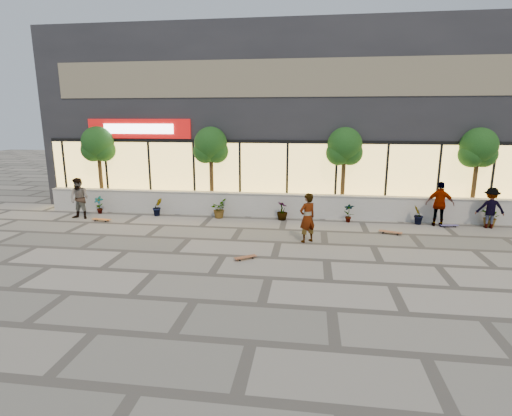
# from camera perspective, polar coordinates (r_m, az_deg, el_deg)

# --- Properties ---
(ground) EXTENTS (80.00, 80.00, 0.00)m
(ground) POSITION_cam_1_polar(r_m,az_deg,el_deg) (11.16, 1.82, -9.97)
(ground) COLOR gray
(ground) RESTS_ON ground
(planter_wall) EXTENTS (22.00, 0.42, 1.04)m
(planter_wall) POSITION_cam_1_polar(r_m,az_deg,el_deg) (17.68, 4.22, 0.38)
(planter_wall) COLOR silver
(planter_wall) RESTS_ON ground
(retail_building) EXTENTS (24.00, 9.17, 8.50)m
(retail_building) POSITION_cam_1_polar(r_m,az_deg,el_deg) (22.74, 5.29, 12.58)
(retail_building) COLOR #232328
(retail_building) RESTS_ON ground
(shrub_a) EXTENTS (0.43, 0.29, 0.81)m
(shrub_a) POSITION_cam_1_polar(r_m,az_deg,el_deg) (19.62, -21.51, 0.40)
(shrub_a) COLOR #183E13
(shrub_a) RESTS_ON ground
(shrub_b) EXTENTS (0.57, 0.57, 0.81)m
(shrub_b) POSITION_cam_1_polar(r_m,az_deg,el_deg) (18.42, -13.89, 0.17)
(shrub_b) COLOR #183E13
(shrub_b) RESTS_ON ground
(shrub_c) EXTENTS (0.68, 0.77, 0.81)m
(shrub_c) POSITION_cam_1_polar(r_m,az_deg,el_deg) (17.59, -5.37, -0.10)
(shrub_c) COLOR #183E13
(shrub_c) RESTS_ON ground
(shrub_d) EXTENTS (0.64, 0.64, 0.81)m
(shrub_d) POSITION_cam_1_polar(r_m,az_deg,el_deg) (17.17, 3.76, -0.38)
(shrub_d) COLOR #183E13
(shrub_d) RESTS_ON ground
(shrub_e) EXTENTS (0.46, 0.35, 0.81)m
(shrub_e) POSITION_cam_1_polar(r_m,az_deg,el_deg) (17.21, 13.10, -0.67)
(shrub_e) COLOR #183E13
(shrub_e) RESTS_ON ground
(shrub_f) EXTENTS (0.55, 0.57, 0.81)m
(shrub_f) POSITION_cam_1_polar(r_m,az_deg,el_deg) (17.70, 22.16, -0.92)
(shrub_f) COLOR #183E13
(shrub_f) RESTS_ON ground
(shrub_g) EXTENTS (0.77, 0.84, 0.81)m
(shrub_g) POSITION_cam_1_polar(r_m,az_deg,el_deg) (18.60, 30.53, -1.14)
(shrub_g) COLOR #183E13
(shrub_g) RESTS_ON ground
(tree_west) EXTENTS (1.60, 1.50, 3.92)m
(tree_west) POSITION_cam_1_polar(r_m,az_deg,el_deg) (20.60, -21.64, 8.22)
(tree_west) COLOR #3F2C16
(tree_west) RESTS_ON ground
(tree_midwest) EXTENTS (1.60, 1.50, 3.92)m
(tree_midwest) POSITION_cam_1_polar(r_m,az_deg,el_deg) (18.55, -6.48, 8.61)
(tree_midwest) COLOR #3F2C16
(tree_midwest) RESTS_ON ground
(tree_mideast) EXTENTS (1.60, 1.50, 3.92)m
(tree_mideast) POSITION_cam_1_polar(r_m,az_deg,el_deg) (18.04, 12.53, 8.28)
(tree_mideast) COLOR #3F2C16
(tree_mideast) RESTS_ON ground
(tree_east) EXTENTS (1.60, 1.50, 3.92)m
(tree_east) POSITION_cam_1_polar(r_m,az_deg,el_deg) (19.28, 29.18, 7.24)
(tree_east) COLOR #3F2C16
(tree_east) RESTS_ON ground
(skater_center) EXTENTS (0.77, 0.72, 1.76)m
(skater_center) POSITION_cam_1_polar(r_m,az_deg,el_deg) (14.11, 7.35, -1.39)
(skater_center) COLOR white
(skater_center) RESTS_ON ground
(skater_left) EXTENTS (0.91, 0.74, 1.79)m
(skater_left) POSITION_cam_1_polar(r_m,az_deg,el_deg) (18.85, -23.91, 1.24)
(skater_left) COLOR tan
(skater_left) RESTS_ON ground
(skater_right_near) EXTENTS (1.13, 0.62, 1.82)m
(skater_right_near) POSITION_cam_1_polar(r_m,az_deg,el_deg) (17.66, 24.78, 0.49)
(skater_right_near) COLOR white
(skater_right_near) RESTS_ON ground
(skater_right_far) EXTENTS (1.11, 0.72, 1.63)m
(skater_right_far) POSITION_cam_1_polar(r_m,az_deg,el_deg) (18.34, 30.49, 0.01)
(skater_right_far) COLOR #92391A
(skater_right_far) RESTS_ON ground
(skateboard_center) EXTENTS (0.71, 0.58, 0.09)m
(skateboard_center) POSITION_cam_1_polar(r_m,az_deg,el_deg) (12.51, -1.52, -7.03)
(skateboard_center) COLOR brown
(skateboard_center) RESTS_ON ground
(skateboard_left) EXTENTS (0.87, 0.32, 0.10)m
(skateboard_left) POSITION_cam_1_polar(r_m,az_deg,el_deg) (18.20, -21.22, -1.53)
(skateboard_left) COLOR orange
(skateboard_left) RESTS_ON ground
(skateboard_right_near) EXTENTS (0.87, 0.48, 0.10)m
(skateboard_right_near) POSITION_cam_1_polar(r_m,az_deg,el_deg) (15.97, 18.66, -3.25)
(skateboard_right_near) COLOR brown
(skateboard_right_near) RESTS_ON ground
(skateboard_right_far) EXTENTS (0.73, 0.30, 0.09)m
(skateboard_right_far) POSITION_cam_1_polar(r_m,az_deg,el_deg) (17.87, 25.89, -2.25)
(skateboard_right_far) COLOR #514884
(skateboard_right_far) RESTS_ON ground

